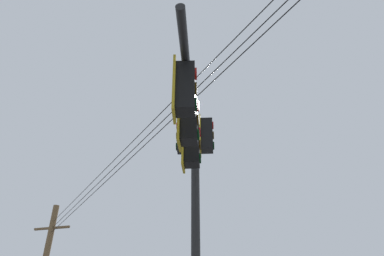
# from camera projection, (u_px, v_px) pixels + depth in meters

# --- Properties ---
(signal_mast_assembly) EXTENTS (4.74, 0.98, 7.05)m
(signal_mast_assembly) POSITION_uv_depth(u_px,v_px,m) (193.00, 169.00, 7.25)
(signal_mast_assembly) COLOR black
(signal_mast_assembly) RESTS_ON ground
(overhead_wire_span) EXTENTS (25.58, 22.27, 1.36)m
(overhead_wire_span) POSITION_uv_depth(u_px,v_px,m) (229.00, 56.00, 8.63)
(overhead_wire_span) COLOR black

